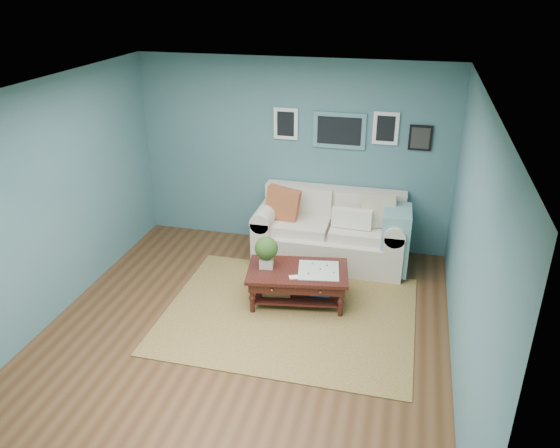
% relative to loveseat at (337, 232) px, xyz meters
% --- Properties ---
extents(room_shell, '(5.00, 5.02, 2.70)m').
position_rel_loveseat_xyz_m(room_shell, '(-0.73, -1.97, 0.92)').
color(room_shell, brown).
rests_on(room_shell, ground).
extents(area_rug, '(2.92, 2.34, 0.01)m').
position_rel_loveseat_xyz_m(area_rug, '(-0.33, -1.50, -0.43)').
color(area_rug, brown).
rests_on(area_rug, ground).
extents(loveseat, '(2.10, 0.95, 1.08)m').
position_rel_loveseat_xyz_m(loveseat, '(0.00, 0.00, 0.00)').
color(loveseat, beige).
rests_on(loveseat, ground).
extents(coffee_table, '(1.30, 0.89, 0.84)m').
position_rel_loveseat_xyz_m(coffee_table, '(-0.36, -1.21, -0.06)').
color(coffee_table, black).
rests_on(coffee_table, ground).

